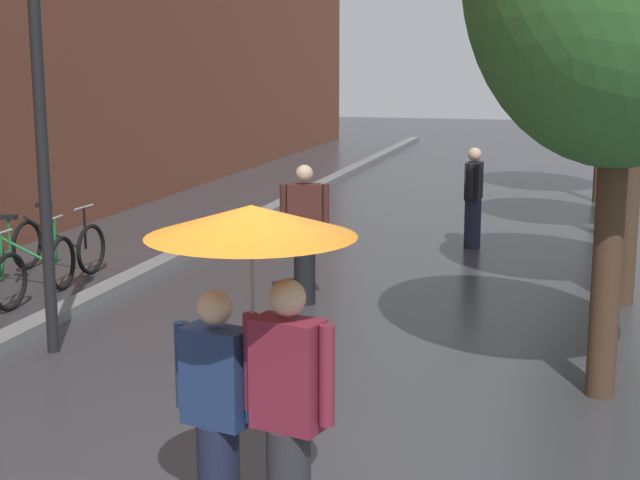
{
  "coord_description": "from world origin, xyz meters",
  "views": [
    {
      "loc": [
        2.46,
        -5.25,
        2.96
      ],
      "look_at": [
        0.28,
        2.66,
        1.35
      ],
      "focal_mm": 52.76,
      "sensor_mm": 36.0,
      "label": 1
    }
  ],
  "objects_px": {
    "couple_under_umbrella": "(252,321)",
    "pedestrian_walking_midground": "(305,230)",
    "pedestrian_walking_far": "(473,197)",
    "parked_bicycle_2": "(25,260)",
    "street_lamp_post": "(40,106)",
    "parked_bicycle_3": "(59,245)"
  },
  "relations": [
    {
      "from": "parked_bicycle_2",
      "to": "couple_under_umbrella",
      "type": "bearing_deg",
      "value": -47.3
    },
    {
      "from": "street_lamp_post",
      "to": "pedestrian_walking_far",
      "type": "height_order",
      "value": "street_lamp_post"
    },
    {
      "from": "street_lamp_post",
      "to": "pedestrian_walking_midground",
      "type": "height_order",
      "value": "street_lamp_post"
    },
    {
      "from": "couple_under_umbrella",
      "to": "street_lamp_post",
      "type": "height_order",
      "value": "street_lamp_post"
    },
    {
      "from": "couple_under_umbrella",
      "to": "pedestrian_walking_midground",
      "type": "distance_m",
      "value": 5.91
    },
    {
      "from": "pedestrian_walking_far",
      "to": "parked_bicycle_2",
      "type": "bearing_deg",
      "value": -141.77
    },
    {
      "from": "pedestrian_walking_far",
      "to": "couple_under_umbrella",
      "type": "bearing_deg",
      "value": -91.29
    },
    {
      "from": "parked_bicycle_3",
      "to": "pedestrian_walking_midground",
      "type": "height_order",
      "value": "pedestrian_walking_midground"
    },
    {
      "from": "parked_bicycle_3",
      "to": "couple_under_umbrella",
      "type": "relative_size",
      "value": 0.52
    },
    {
      "from": "pedestrian_walking_midground",
      "to": "pedestrian_walking_far",
      "type": "relative_size",
      "value": 1.08
    },
    {
      "from": "parked_bicycle_2",
      "to": "pedestrian_walking_far",
      "type": "height_order",
      "value": "pedestrian_walking_far"
    },
    {
      "from": "street_lamp_post",
      "to": "couple_under_umbrella",
      "type": "bearing_deg",
      "value": -44.12
    },
    {
      "from": "parked_bicycle_3",
      "to": "couple_under_umbrella",
      "type": "bearing_deg",
      "value": -51.37
    },
    {
      "from": "parked_bicycle_2",
      "to": "street_lamp_post",
      "type": "distance_m",
      "value": 3.58
    },
    {
      "from": "parked_bicycle_2",
      "to": "parked_bicycle_3",
      "type": "relative_size",
      "value": 1.03
    },
    {
      "from": "parked_bicycle_2",
      "to": "pedestrian_walking_far",
      "type": "bearing_deg",
      "value": 38.23
    },
    {
      "from": "couple_under_umbrella",
      "to": "pedestrian_walking_midground",
      "type": "xyz_separation_m",
      "value": [
        -1.37,
        5.72,
        -0.56
      ]
    },
    {
      "from": "pedestrian_walking_far",
      "to": "pedestrian_walking_midground",
      "type": "bearing_deg",
      "value": -111.97
    },
    {
      "from": "parked_bicycle_3",
      "to": "street_lamp_post",
      "type": "height_order",
      "value": "street_lamp_post"
    },
    {
      "from": "couple_under_umbrella",
      "to": "pedestrian_walking_far",
      "type": "bearing_deg",
      "value": 88.71
    },
    {
      "from": "pedestrian_walking_midground",
      "to": "pedestrian_walking_far",
      "type": "distance_m",
      "value": 4.24
    },
    {
      "from": "street_lamp_post",
      "to": "pedestrian_walking_midground",
      "type": "bearing_deg",
      "value": 52.54
    }
  ]
}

